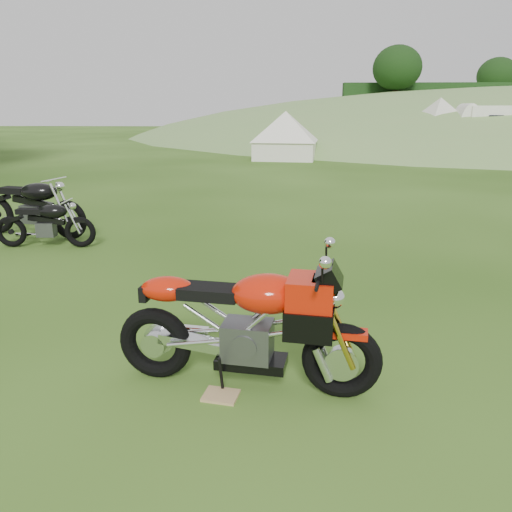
# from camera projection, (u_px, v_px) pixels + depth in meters

# --- Properties ---
(ground) EXTENTS (120.00, 120.00, 0.00)m
(ground) POSITION_uv_depth(u_px,v_px,m) (221.00, 313.00, 5.69)
(ground) COLOR #24460F
(ground) RESTS_ON ground
(sport_motorcycle) EXTENTS (2.16, 0.84, 1.26)m
(sport_motorcycle) POSITION_uv_depth(u_px,v_px,m) (245.00, 316.00, 4.04)
(sport_motorcycle) COLOR red
(sport_motorcycle) RESTS_ON ground
(plywood_board) EXTENTS (0.32, 0.27, 0.02)m
(plywood_board) POSITION_uv_depth(u_px,v_px,m) (221.00, 395.00, 4.05)
(plywood_board) COLOR tan
(plywood_board) RESTS_ON ground
(vintage_moto_a) EXTENTS (2.24, 1.03, 1.15)m
(vintage_moto_a) POSITION_uv_depth(u_px,v_px,m) (31.00, 205.00, 8.95)
(vintage_moto_a) COLOR black
(vintage_moto_a) RESTS_ON ground
(vintage_moto_c) EXTENTS (1.64, 0.43, 0.85)m
(vintage_moto_c) POSITION_uv_depth(u_px,v_px,m) (44.00, 222.00, 8.28)
(vintage_moto_c) COLOR black
(vintage_moto_c) RESTS_ON ground
(tent_left) EXTENTS (2.95, 2.95, 2.31)m
(tent_left) POSITION_uv_depth(u_px,v_px,m) (285.00, 133.00, 22.47)
(tent_left) COLOR white
(tent_left) RESTS_ON ground
(tent_right) EXTENTS (3.95, 3.95, 2.71)m
(tent_right) POSITION_uv_depth(u_px,v_px,m) (438.00, 126.00, 25.90)
(tent_right) COLOR beige
(tent_right) RESTS_ON ground
(caravan) EXTENTS (5.36, 2.82, 2.41)m
(caravan) POSITION_uv_depth(u_px,v_px,m) (509.00, 130.00, 24.72)
(caravan) COLOR white
(caravan) RESTS_ON ground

